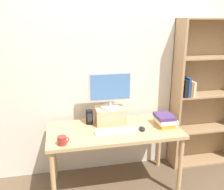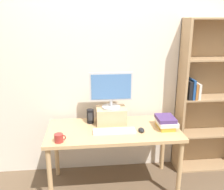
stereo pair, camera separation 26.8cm
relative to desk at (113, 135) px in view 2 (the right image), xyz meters
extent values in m
plane|color=brown|center=(0.00, 0.00, -0.65)|extent=(12.00, 12.00, 0.00)
cube|color=beige|center=(0.00, 0.47, 0.65)|extent=(7.00, 0.08, 2.60)
cube|color=tan|center=(0.00, 0.00, 0.06)|extent=(1.44, 0.68, 0.04)
cylinder|color=tan|center=(-0.67, -0.29, -0.30)|extent=(0.05, 0.05, 0.69)
cylinder|color=tan|center=(0.67, -0.29, -0.30)|extent=(0.05, 0.05, 0.69)
cylinder|color=tan|center=(-0.67, 0.29, -0.30)|extent=(0.05, 0.05, 0.69)
cylinder|color=tan|center=(0.67, 0.29, -0.30)|extent=(0.05, 0.05, 0.69)
cube|color=tan|center=(0.86, 0.29, 0.30)|extent=(0.03, 0.28, 1.90)
cube|color=tan|center=(1.29, 0.42, 0.30)|extent=(0.89, 0.01, 1.90)
cube|color=tan|center=(1.29, 0.29, -0.64)|extent=(0.83, 0.27, 0.02)
cube|color=tan|center=(1.29, 0.29, -0.17)|extent=(0.83, 0.27, 0.02)
cube|color=tan|center=(1.29, 0.29, 0.31)|extent=(0.83, 0.27, 0.02)
cube|color=tan|center=(1.29, 0.29, 0.78)|extent=(0.83, 0.27, 0.02)
cube|color=black|center=(0.92, 0.26, 0.43)|extent=(0.04, 0.20, 0.22)
cube|color=navy|center=(0.96, 0.26, 0.43)|extent=(0.03, 0.20, 0.24)
cube|color=#AD662D|center=(1.00, 0.26, 0.41)|extent=(0.03, 0.20, 0.19)
cube|color=silver|center=(1.03, 0.26, 0.41)|extent=(0.03, 0.20, 0.19)
cube|color=tan|center=(-0.01, 0.17, 0.17)|extent=(0.33, 0.25, 0.18)
cylinder|color=#B7B7BA|center=(-0.01, 0.17, 0.27)|extent=(0.21, 0.21, 0.02)
cylinder|color=#B7B7BA|center=(-0.01, 0.17, 0.32)|extent=(0.03, 0.03, 0.07)
cube|color=#B7B7BA|center=(-0.01, 0.17, 0.51)|extent=(0.48, 0.04, 0.32)
cube|color=#4C7AB7|center=(-0.01, 0.15, 0.51)|extent=(0.44, 0.00, 0.28)
cube|color=silver|center=(0.00, -0.09, 0.09)|extent=(0.45, 0.13, 0.02)
cube|color=white|center=(0.00, -0.09, 0.10)|extent=(0.42, 0.12, 0.00)
ellipsoid|color=black|center=(0.29, -0.10, 0.10)|extent=(0.06, 0.10, 0.04)
cube|color=gold|center=(0.57, -0.03, 0.10)|extent=(0.16, 0.24, 0.04)
cube|color=silver|center=(0.58, -0.04, 0.14)|extent=(0.20, 0.24, 0.04)
cube|color=#4C336B|center=(0.57, -0.02, 0.19)|extent=(0.19, 0.24, 0.04)
cylinder|color=#9E2D28|center=(-0.56, -0.25, 0.12)|extent=(0.09, 0.09, 0.08)
torus|color=#9E2D28|center=(-0.52, -0.25, 0.12)|extent=(0.06, 0.01, 0.06)
cylinder|color=black|center=(-0.25, 0.19, 0.16)|extent=(0.08, 0.08, 0.16)
cube|color=#2D2D30|center=(-0.25, 0.15, 0.17)|extent=(0.05, 0.00, 0.09)
camera|label=1|loc=(-0.54, -2.45, 1.22)|focal=40.00mm
camera|label=2|loc=(-0.28, -2.49, 1.22)|focal=40.00mm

